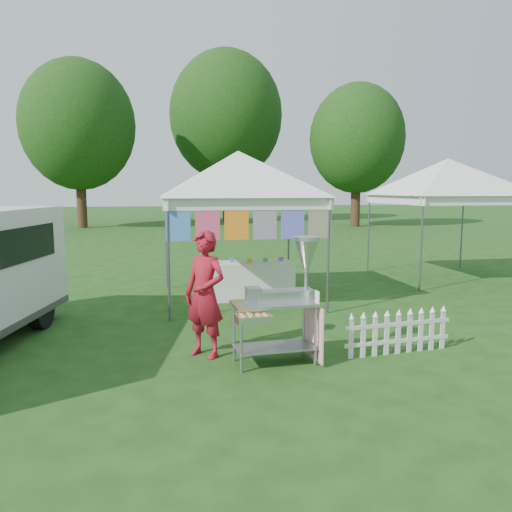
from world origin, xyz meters
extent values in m
plane|color=#1A4112|center=(0.00, 0.00, 0.00)|extent=(120.00, 120.00, 0.00)
cylinder|color=#59595E|center=(-1.42, 2.08, 1.05)|extent=(0.04, 0.04, 2.10)
cylinder|color=#59595E|center=(1.42, 2.08, 1.05)|extent=(0.04, 0.04, 2.10)
cylinder|color=#59595E|center=(-1.42, 4.92, 1.05)|extent=(0.04, 0.04, 2.10)
cylinder|color=#59595E|center=(1.42, 4.92, 1.05)|extent=(0.04, 0.04, 2.10)
cube|color=white|center=(0.00, 2.08, 2.00)|extent=(3.00, 0.03, 0.22)
cube|color=white|center=(0.00, 4.92, 2.00)|extent=(3.00, 0.03, 0.22)
pyramid|color=white|center=(0.00, 3.50, 3.00)|extent=(4.24, 4.24, 0.90)
cylinder|color=#59595E|center=(0.00, 2.08, 2.08)|extent=(3.00, 0.03, 0.03)
cube|color=#1737B9|center=(-1.25, 2.08, 1.73)|extent=(0.42, 0.01, 0.70)
cube|color=#D41AAF|center=(-0.75, 2.08, 1.73)|extent=(0.42, 0.01, 0.70)
cube|color=orange|center=(-0.25, 2.08, 1.73)|extent=(0.42, 0.01, 0.70)
cube|color=#31B993|center=(0.25, 2.08, 1.73)|extent=(0.42, 0.01, 0.70)
cube|color=purple|center=(0.75, 2.08, 1.73)|extent=(0.42, 0.01, 0.70)
cube|color=#ED9F0C|center=(1.25, 2.08, 1.73)|extent=(0.42, 0.01, 0.70)
cylinder|color=#59595E|center=(4.08, 3.58, 1.05)|extent=(0.04, 0.04, 2.10)
cylinder|color=#59595E|center=(4.08, 6.42, 1.05)|extent=(0.04, 0.04, 2.10)
cylinder|color=#59595E|center=(6.92, 6.42, 1.05)|extent=(0.04, 0.04, 2.10)
cube|color=white|center=(5.50, 3.58, 2.00)|extent=(3.00, 0.03, 0.22)
cube|color=white|center=(5.50, 6.42, 2.00)|extent=(3.00, 0.03, 0.22)
pyramid|color=white|center=(5.50, 5.00, 3.00)|extent=(4.24, 4.24, 0.90)
cylinder|color=#59595E|center=(5.50, 3.58, 2.08)|extent=(3.00, 0.03, 0.03)
cylinder|color=#382414|center=(-6.00, 24.00, 1.98)|extent=(0.56, 0.56, 3.96)
ellipsoid|color=#295116|center=(-6.00, 24.00, 5.85)|extent=(6.40, 6.40, 7.36)
cylinder|color=#382414|center=(3.00, 28.00, 2.42)|extent=(0.56, 0.56, 4.84)
ellipsoid|color=#295116|center=(3.00, 28.00, 7.15)|extent=(7.60, 7.60, 8.74)
cylinder|color=#382414|center=(10.00, 22.00, 1.76)|extent=(0.56, 0.56, 3.52)
ellipsoid|color=#295116|center=(10.00, 22.00, 5.20)|extent=(5.60, 5.60, 6.44)
cylinder|color=gray|center=(-0.60, -0.57, 0.40)|extent=(0.04, 0.04, 0.80)
cylinder|color=gray|center=(0.36, -0.52, 0.40)|extent=(0.04, 0.04, 0.80)
cylinder|color=gray|center=(-0.63, -0.14, 0.40)|extent=(0.04, 0.04, 0.80)
cylinder|color=gray|center=(0.34, -0.08, 0.40)|extent=(0.04, 0.04, 0.80)
cube|color=gray|center=(-0.13, -0.33, 0.22)|extent=(1.04, 0.57, 0.01)
cube|color=#B7B7BC|center=(-0.13, -0.33, 0.80)|extent=(1.10, 0.60, 0.04)
cube|color=#B7B7BC|center=(0.02, -0.27, 0.89)|extent=(0.77, 0.27, 0.13)
cube|color=gray|center=(-0.40, -0.30, 0.92)|extent=(0.19, 0.21, 0.20)
cylinder|color=gray|center=(0.31, -0.26, 1.20)|extent=(0.05, 0.05, 0.80)
cone|color=#B7B7BC|center=(0.31, -0.26, 1.42)|extent=(0.34, 0.34, 0.36)
cylinder|color=#B7B7BC|center=(0.31, -0.26, 1.62)|extent=(0.36, 0.36, 0.05)
cube|color=#B7B7BC|center=(-0.47, -0.69, 0.71)|extent=(0.44, 0.29, 0.09)
cube|color=#F4A4B6|center=(0.41, -0.30, 0.40)|extent=(0.06, 0.67, 0.72)
cube|color=white|center=(0.37, -0.55, 0.91)|extent=(0.02, 0.13, 0.16)
imported|color=maroon|center=(-0.98, 0.14, 0.85)|extent=(0.73, 0.72, 1.71)
cube|color=silver|center=(-4.19, 2.67, 0.75)|extent=(1.87, 1.00, 0.84)
cube|color=black|center=(-3.56, 1.06, 1.45)|extent=(0.54, 2.52, 0.51)
cube|color=black|center=(-4.12, 3.01, 1.45)|extent=(1.56, 0.35, 0.51)
cylinder|color=black|center=(-3.49, 2.00, 0.32)|extent=(0.33, 0.66, 0.63)
cube|color=silver|center=(0.92, -0.35, 0.28)|extent=(0.07, 0.03, 0.56)
cube|color=silver|center=(1.10, -0.33, 0.28)|extent=(0.07, 0.03, 0.56)
cube|color=silver|center=(1.27, -0.31, 0.28)|extent=(0.07, 0.03, 0.56)
cube|color=silver|center=(1.45, -0.29, 0.28)|extent=(0.07, 0.03, 0.56)
cube|color=silver|center=(1.63, -0.27, 0.28)|extent=(0.07, 0.03, 0.56)
cube|color=silver|center=(1.81, -0.25, 0.28)|extent=(0.07, 0.03, 0.56)
cube|color=silver|center=(1.99, -0.23, 0.28)|extent=(0.07, 0.03, 0.56)
cube|color=silver|center=(2.17, -0.21, 0.28)|extent=(0.07, 0.03, 0.56)
cube|color=silver|center=(2.35, -0.19, 0.28)|extent=(0.07, 0.03, 0.56)
cube|color=silver|center=(1.63, -0.27, 0.18)|extent=(1.61, 0.20, 0.05)
cube|color=silver|center=(1.63, -0.27, 0.42)|extent=(1.61, 0.20, 0.05)
cube|color=white|center=(0.23, 3.58, 0.38)|extent=(1.80, 0.70, 0.76)
camera|label=1|loc=(-1.54, -6.42, 2.26)|focal=35.00mm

